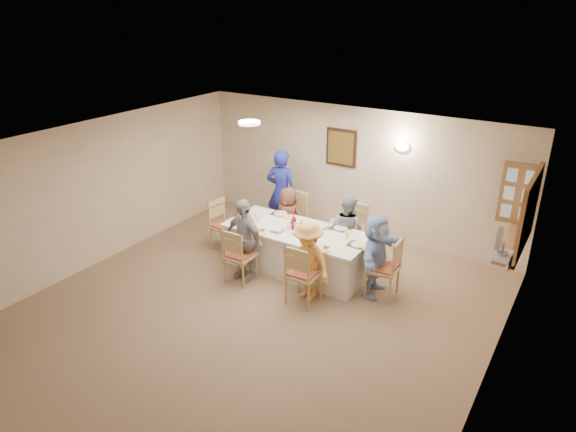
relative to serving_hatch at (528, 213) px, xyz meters
The scene contains 49 objects.
ground 4.28m from the serving_hatch, 143.22° to the right, with size 7.00×7.00×0.00m, color #9E7754.
room_walls 4.01m from the serving_hatch, 143.22° to the right, with size 7.00×7.00×7.00m.
wall_picture 3.67m from the serving_hatch, 163.15° to the left, with size 0.62×0.05×0.72m.
wall_sconce 2.56m from the serving_hatch, 155.76° to the left, with size 0.26×0.09×0.18m, color white.
ceiling_light 4.41m from the serving_hatch, 167.93° to the right, with size 0.36×0.36×0.05m, color white.
serving_hatch is the anchor object (origin of this frame).
hatch_sill 0.54m from the serving_hatch, behind, with size 0.30×1.50×0.05m, color brown.
shutter_door 0.80m from the serving_hatch, 108.89° to the left, with size 0.55×0.04×1.00m, color brown.
fan_shelf 1.36m from the serving_hatch, 93.39° to the right, with size 0.22×0.36×0.03m, color white.
desk_fan 1.36m from the serving_hatch, 94.66° to the right, with size 0.30×0.30×0.28m, color #A5A5A8, non-canonical shape.
dining_table 3.62m from the serving_hatch, 165.99° to the right, with size 2.48×1.05×0.76m, color white.
chair_back_left 4.06m from the serving_hatch, behind, with size 0.49×0.49×1.02m, color tan, non-canonical shape.
chair_back_right 2.91m from the serving_hatch, behind, with size 0.49×0.49×1.03m, color tan, non-canonical shape.
chair_front_left 4.38m from the serving_hatch, 157.47° to the right, with size 0.46×0.46×0.96m, color tan, non-canonical shape.
chair_front_right 3.34m from the serving_hatch, 149.17° to the right, with size 0.48×0.48×0.99m, color tan, non-canonical shape.
chair_left_end 5.06m from the serving_hatch, behind, with size 0.45×0.45×0.94m, color tan, non-canonical shape.
chair_right_end 2.21m from the serving_hatch, 155.00° to the right, with size 0.48×0.48×1.00m, color tan, non-canonical shape.
diner_back_left 4.04m from the serving_hatch, behind, with size 0.59×0.40×1.18m, color brown.
diner_back_right 2.87m from the serving_hatch, behind, with size 0.69×0.58×1.27m, color #8F95A3.
diner_front_left 4.29m from the serving_hatch, 158.98° to the right, with size 0.87×0.49×1.40m, color #A1A1A1.
diner_front_right 3.24m from the serving_hatch, 151.06° to the right, with size 0.91×0.63×1.28m, color #F0A544.
diner_right_end 2.25m from the serving_hatch, 156.51° to the right, with size 0.46×1.26×1.34m, color #9ABEF1.
caregiver 4.44m from the serving_hatch, behind, with size 0.67×0.49×1.71m, color navy.
placemat_fl 4.19m from the serving_hatch, 162.35° to the right, with size 0.34×0.25×0.01m, color #472B19.
plate_fl 4.19m from the serving_hatch, 162.35° to the right, with size 0.23×0.23×0.01m, color white.
napkin_fl 4.04m from the serving_hatch, 160.87° to the right, with size 0.14×0.14×0.01m, color yellow.
placemat_fr 3.10m from the serving_hatch, 155.40° to the right, with size 0.34×0.26×0.01m, color #472B19.
plate_fr 3.09m from the serving_hatch, 155.40° to the right, with size 0.23×0.23×0.01m, color white.
napkin_fr 2.96m from the serving_hatch, 152.99° to the right, with size 0.13×0.13×0.01m, color yellow.
placemat_bl 4.02m from the serving_hatch, behind, with size 0.33×0.24×0.01m, color #472B19.
plate_bl 4.02m from the serving_hatch, behind, with size 0.24×0.24×0.01m, color white.
napkin_bl 3.85m from the serving_hatch, behind, with size 0.14×0.14×0.01m, color yellow.
placemat_br 2.86m from the serving_hatch, behind, with size 0.35×0.26×0.01m, color #472B19.
plate_br 2.86m from the serving_hatch, behind, with size 0.23×0.23×0.01m, color white.
napkin_br 2.70m from the serving_hatch, 169.74° to the right, with size 0.13×0.13×0.01m, color yellow.
placemat_le 4.57m from the serving_hatch, 169.37° to the right, with size 0.35×0.26×0.01m, color #472B19.
plate_le 4.57m from the serving_hatch, 169.37° to the right, with size 0.23×0.23×0.01m, color white.
napkin_le 4.41m from the serving_hatch, 168.28° to the right, with size 0.15×0.15×0.01m, color yellow.
placemat_re 2.48m from the serving_hatch, 159.40° to the right, with size 0.34×0.25×0.01m, color #472B19.
plate_re 2.48m from the serving_hatch, 159.40° to the right, with size 0.23×0.23×0.01m, color white.
napkin_re 2.34m from the serving_hatch, 156.56° to the right, with size 0.14×0.14×0.01m, color yellow.
teacup_a 4.34m from the serving_hatch, 164.34° to the right, with size 0.13×0.13×0.09m, color white.
teacup_b 3.04m from the serving_hatch, behind, with size 0.11×0.11×0.08m, color white.
bowl_a 3.80m from the serving_hatch, 163.59° to the right, with size 0.25×0.25×0.06m, color white.
bowl_b 3.14m from the serving_hatch, 169.74° to the right, with size 0.23×0.23×0.07m, color white.
condiment_ketchup 3.55m from the serving_hatch, 166.22° to the right, with size 0.10×0.10×0.26m, color #A90E22.
condiment_brown 3.41m from the serving_hatch, 166.04° to the right, with size 0.11×0.11×0.19m, color brown.
condiment_malt 3.41m from the serving_hatch, 164.54° to the right, with size 0.15×0.15×0.16m, color brown.
drinking_glass 3.64m from the serving_hatch, 167.35° to the right, with size 0.07×0.07×0.10m, color silver.
Camera 1 is at (3.89, -5.11, 4.31)m, focal length 32.00 mm.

